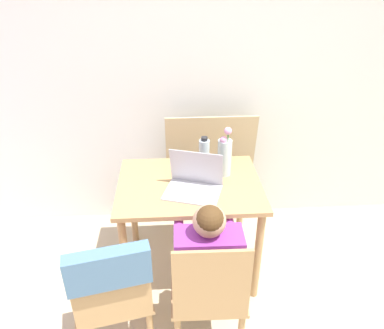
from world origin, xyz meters
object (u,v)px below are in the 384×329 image
at_px(person_seated, 207,257).
at_px(flower_vase, 225,154).
at_px(water_bottle, 204,154).
at_px(laptop, 194,182).
at_px(chair_occupied, 209,295).
at_px(chair_spare, 111,287).

xyz_separation_m(person_seated, flower_vase, (0.18, 0.69, 0.26)).
height_order(person_seated, water_bottle, person_seated).
bearing_deg(laptop, water_bottle, 88.97).
distance_m(chair_occupied, laptop, 0.71).
height_order(chair_spare, flower_vase, flower_vase).
bearing_deg(flower_vase, chair_spare, -128.54).
bearing_deg(flower_vase, laptop, -139.74).
bearing_deg(chair_spare, water_bottle, -132.66).
distance_m(chair_spare, water_bottle, 1.10).
relative_size(chair_occupied, laptop, 2.19).
distance_m(flower_vase, water_bottle, 0.16).
relative_size(chair_spare, water_bottle, 3.63).
height_order(flower_vase, water_bottle, flower_vase).
xyz_separation_m(chair_spare, laptop, (0.46, 0.67, 0.19)).
bearing_deg(chair_spare, chair_occupied, 172.91).
xyz_separation_m(laptop, water_bottle, (0.09, 0.26, 0.06)).
relative_size(chair_occupied, chair_spare, 0.99).
bearing_deg(chair_occupied, chair_spare, 6.12).
bearing_deg(water_bottle, chair_spare, -120.55).
relative_size(chair_occupied, water_bottle, 3.59).
bearing_deg(laptop, flower_vase, 57.75).
xyz_separation_m(chair_occupied, water_bottle, (0.05, 0.88, 0.39)).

